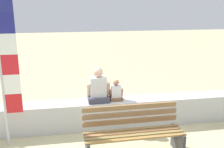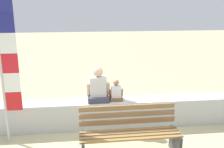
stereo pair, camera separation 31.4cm
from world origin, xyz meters
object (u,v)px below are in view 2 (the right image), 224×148
Objects in this scene: person_child at (116,92)px; flag_banner at (6,61)px; person_adult at (98,88)px; park_bench at (129,133)px.

flag_banner is at bearing -167.92° from person_child.
park_bench is at bearing -67.63° from person_adult.
person_child is at bearing 12.08° from flag_banner.
flag_banner reaches higher than park_bench.
person_adult is at bearing -179.95° from person_child.
park_bench is 2.35× the size of person_adult.
park_bench is 2.64m from flag_banner.
person_child is at bearing 94.60° from park_bench.
person_child is (-0.10, 1.18, 0.37)m from park_bench.
person_adult is 0.41m from person_child.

